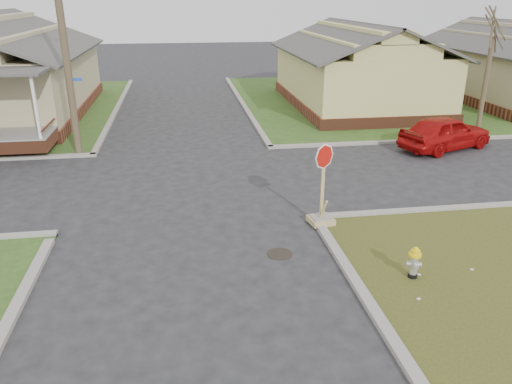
{
  "coord_description": "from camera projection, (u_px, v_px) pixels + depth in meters",
  "views": [
    {
      "loc": [
        -0.04,
        -11.26,
        6.0
      ],
      "look_at": [
        1.83,
        1.0,
        1.1
      ],
      "focal_mm": 35.0,
      "sensor_mm": 36.0,
      "label": 1
    }
  ],
  "objects": [
    {
      "name": "curbs",
      "position": [
        186.0,
        183.0,
        17.16
      ],
      "size": [
        80.0,
        40.0,
        0.12
      ],
      "primitive_type": null,
      "color": "gray",
      "rests_on": "ground"
    },
    {
      "name": "stop_sign",
      "position": [
        321.0,
        207.0,
        13.82
      ],
      "size": [
        0.66,
        0.64,
        2.31
      ],
      "rotation": [
        0.0,
        0.0,
        0.17
      ],
      "color": "tan",
      "rests_on": "ground"
    },
    {
      "name": "fire_hydrant",
      "position": [
        414.0,
        261.0,
        11.15
      ],
      "size": [
        0.29,
        0.29,
        0.77
      ],
      "rotation": [
        0.0,
        0.0,
        -0.33
      ],
      "color": "black",
      "rests_on": "ground"
    },
    {
      "name": "side_house_yellow",
      "position": [
        357.0,
        67.0,
        28.34
      ],
      "size": [
        7.6,
        11.6,
        4.7
      ],
      "color": "brown",
      "rests_on": "ground"
    },
    {
      "name": "ground",
      "position": [
        190.0,
        251.0,
        12.57
      ],
      "size": [
        120.0,
        120.0,
        0.0
      ],
      "primitive_type": "plane",
      "color": "#242326",
      "rests_on": "ground"
    },
    {
      "name": "manhole",
      "position": [
        280.0,
        254.0,
        12.41
      ],
      "size": [
        0.64,
        0.64,
        0.01
      ],
      "primitive_type": "cylinder",
      "color": "black",
      "rests_on": "ground"
    },
    {
      "name": "utility_pole",
      "position": [
        63.0,
        34.0,
        18.45
      ],
      "size": [
        1.8,
        0.28,
        9.0
      ],
      "color": "#493B2A",
      "rests_on": "ground"
    },
    {
      "name": "red_sedan",
      "position": [
        445.0,
        133.0,
        20.65
      ],
      "size": [
        4.5,
        3.04,
        1.42
      ],
      "primitive_type": "imported",
      "rotation": [
        0.0,
        0.0,
        1.93
      ],
      "color": "#A80C0C",
      "rests_on": "ground"
    },
    {
      "name": "tree_mid_right",
      "position": [
        485.0,
        85.0,
        23.12
      ],
      "size": [
        0.22,
        0.22,
        4.2
      ],
      "primitive_type": "cylinder",
      "color": "#493B2A",
      "rests_on": "verge_far_right"
    }
  ]
}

